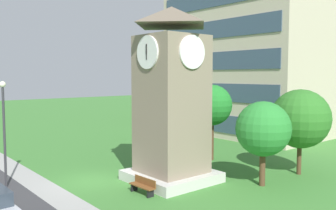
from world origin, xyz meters
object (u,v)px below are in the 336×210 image
object	(u,v)px
street_lamp	(4,122)
tree_streetside	(212,106)
clock_tower	(171,104)
park_bench	(143,186)
tree_by_building	(263,129)
tree_near_tower	(300,119)

from	to	relation	value
street_lamp	tree_streetside	size ratio (longest dim) A/B	1.06
clock_tower	park_bench	distance (m)	5.20
clock_tower	tree_by_building	xyz separation A→B (m)	(4.18, 3.49, -1.37)
street_lamp	tree_by_building	xyz separation A→B (m)	(9.37, 11.75, -0.43)
street_lamp	tree_by_building	distance (m)	15.03
street_lamp	park_bench	bearing A→B (deg)	41.81
street_lamp	tree_streetside	distance (m)	14.54
park_bench	tree_streetside	size ratio (longest dim) A/B	0.31
tree_near_tower	tree_by_building	size ratio (longest dim) A/B	1.12
tree_streetside	tree_by_building	distance (m)	6.99
clock_tower	tree_near_tower	size ratio (longest dim) A/B	1.89
park_bench	street_lamp	distance (m)	8.82
tree_streetside	street_lamp	bearing A→B (deg)	-101.49
street_lamp	tree_by_building	world-z (taller)	street_lamp
park_bench	tree_near_tower	size ratio (longest dim) A/B	0.32
tree_near_tower	park_bench	bearing A→B (deg)	-108.01
park_bench	street_lamp	xyz separation A→B (m)	(-6.08, -5.44, 3.34)
tree_streetside	tree_near_tower	world-z (taller)	tree_streetside
tree_near_tower	tree_streetside	bearing A→B (deg)	-167.35
tree_near_tower	clock_tower	bearing A→B (deg)	-119.60
clock_tower	park_bench	bearing A→B (deg)	-72.33
park_bench	tree_near_tower	bearing A→B (deg)	71.99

